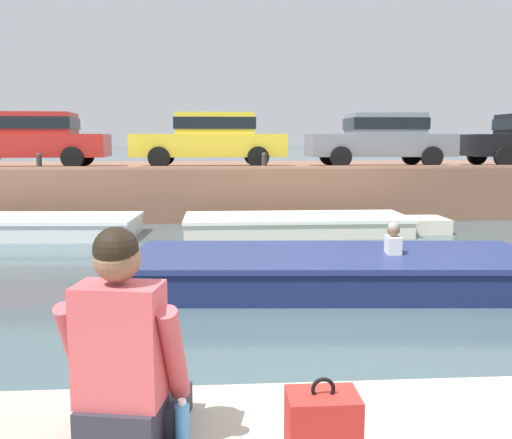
{
  "coord_description": "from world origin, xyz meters",
  "views": [
    {
      "loc": [
        -1.14,
        -2.94,
        2.24
      ],
      "look_at": [
        -0.64,
        4.29,
        1.22
      ],
      "focal_mm": 40.0,
      "sensor_mm": 36.0,
      "label": 1
    }
  ],
  "objects_px": {
    "mooring_bollard_mid": "(264,160)",
    "car_centre_grey": "(381,137)",
    "motorboat_passing": "(353,271)",
    "bottle_drink": "(182,423)",
    "boat_moored_west_white": "(0,227)",
    "boat_moored_central_cream": "(306,224)",
    "car_leftmost_red": "(30,137)",
    "mooring_bollard_west": "(39,160)",
    "car_left_inner_yellow": "(211,137)",
    "backpack_on_ledge": "(322,435)",
    "person_seated_left": "(124,360)"
  },
  "relations": [
    {
      "from": "motorboat_passing",
      "to": "backpack_on_ledge",
      "type": "distance_m",
      "value": 6.5
    },
    {
      "from": "person_seated_left",
      "to": "boat_moored_west_white",
      "type": "bearing_deg",
      "value": 112.65
    },
    {
      "from": "car_leftmost_red",
      "to": "bottle_drink",
      "type": "height_order",
      "value": "car_leftmost_red"
    },
    {
      "from": "boat_moored_central_cream",
      "to": "car_centre_grey",
      "type": "height_order",
      "value": "car_centre_grey"
    },
    {
      "from": "car_left_inner_yellow",
      "to": "car_centre_grey",
      "type": "height_order",
      "value": "same"
    },
    {
      "from": "mooring_bollard_mid",
      "to": "backpack_on_ledge",
      "type": "bearing_deg",
      "value": -93.82
    },
    {
      "from": "car_left_inner_yellow",
      "to": "car_centre_grey",
      "type": "xyz_separation_m",
      "value": [
        4.98,
        -0.0,
        -0.0
      ]
    },
    {
      "from": "mooring_bollard_west",
      "to": "person_seated_left",
      "type": "xyz_separation_m",
      "value": [
        4.26,
        -13.06,
        -0.4
      ]
    },
    {
      "from": "boat_moored_west_white",
      "to": "bottle_drink",
      "type": "height_order",
      "value": "bottle_drink"
    },
    {
      "from": "motorboat_passing",
      "to": "car_leftmost_red",
      "type": "xyz_separation_m",
      "value": [
        -7.28,
        8.31,
        2.03
      ]
    },
    {
      "from": "mooring_bollard_west",
      "to": "backpack_on_ledge",
      "type": "xyz_separation_m",
      "value": [
        5.07,
        -13.37,
        -0.61
      ]
    },
    {
      "from": "car_centre_grey",
      "to": "bottle_drink",
      "type": "xyz_separation_m",
      "value": [
        -5.0,
        -14.27,
        -1.28
      ]
    },
    {
      "from": "car_left_inner_yellow",
      "to": "mooring_bollard_west",
      "type": "distance_m",
      "value": 4.72
    },
    {
      "from": "car_left_inner_yellow",
      "to": "bottle_drink",
      "type": "distance_m",
      "value": 14.33
    },
    {
      "from": "boat_moored_west_white",
      "to": "car_left_inner_yellow",
      "type": "height_order",
      "value": "car_left_inner_yellow"
    },
    {
      "from": "car_centre_grey",
      "to": "car_leftmost_red",
      "type": "bearing_deg",
      "value": 179.98
    },
    {
      "from": "boat_moored_central_cream",
      "to": "mooring_bollard_mid",
      "type": "bearing_deg",
      "value": 112.51
    },
    {
      "from": "boat_moored_west_white",
      "to": "car_left_inner_yellow",
      "type": "bearing_deg",
      "value": 33.13
    },
    {
      "from": "boat_moored_west_white",
      "to": "boat_moored_central_cream",
      "type": "xyz_separation_m",
      "value": [
        7.15,
        -0.02,
        -0.02
      ]
    },
    {
      "from": "backpack_on_ledge",
      "to": "car_leftmost_red",
      "type": "bearing_deg",
      "value": 111.18
    },
    {
      "from": "motorboat_passing",
      "to": "mooring_bollard_mid",
      "type": "xyz_separation_m",
      "value": [
        -0.76,
        7.14,
        1.42
      ]
    },
    {
      "from": "person_seated_left",
      "to": "backpack_on_ledge",
      "type": "height_order",
      "value": "person_seated_left"
    },
    {
      "from": "motorboat_passing",
      "to": "bottle_drink",
      "type": "bearing_deg",
      "value": -110.33
    },
    {
      "from": "bottle_drink",
      "to": "backpack_on_ledge",
      "type": "bearing_deg",
      "value": -25.15
    },
    {
      "from": "person_seated_left",
      "to": "bottle_drink",
      "type": "bearing_deg",
      "value": -10.83
    },
    {
      "from": "mooring_bollard_mid",
      "to": "person_seated_left",
      "type": "relative_size",
      "value": 0.46
    },
    {
      "from": "boat_moored_central_cream",
      "to": "car_leftmost_red",
      "type": "bearing_deg",
      "value": 156.51
    },
    {
      "from": "car_centre_grey",
      "to": "person_seated_left",
      "type": "bearing_deg",
      "value": -110.25
    },
    {
      "from": "mooring_bollard_mid",
      "to": "person_seated_left",
      "type": "distance_m",
      "value": 13.17
    },
    {
      "from": "boat_moored_west_white",
      "to": "backpack_on_ledge",
      "type": "height_order",
      "value": "backpack_on_ledge"
    },
    {
      "from": "boat_moored_central_cream",
      "to": "mooring_bollard_west",
      "type": "distance_m",
      "value": 7.26
    },
    {
      "from": "car_leftmost_red",
      "to": "car_centre_grey",
      "type": "distance_m",
      "value": 10.07
    },
    {
      "from": "mooring_bollard_west",
      "to": "boat_moored_west_white",
      "type": "bearing_deg",
      "value": -99.72
    },
    {
      "from": "mooring_bollard_mid",
      "to": "car_centre_grey",
      "type": "bearing_deg",
      "value": 18.19
    },
    {
      "from": "car_leftmost_red",
      "to": "mooring_bollard_west",
      "type": "bearing_deg",
      "value": -64.39
    },
    {
      "from": "car_left_inner_yellow",
      "to": "bottle_drink",
      "type": "bearing_deg",
      "value": -90.09
    },
    {
      "from": "boat_moored_west_white",
      "to": "backpack_on_ledge",
      "type": "distance_m",
      "value": 12.61
    },
    {
      "from": "mooring_bollard_mid",
      "to": "bottle_drink",
      "type": "xyz_separation_m",
      "value": [
        -1.46,
        -13.1,
        -0.68
      ]
    },
    {
      "from": "boat_moored_west_white",
      "to": "mooring_bollard_mid",
      "type": "bearing_deg",
      "value": 17.73
    },
    {
      "from": "car_leftmost_red",
      "to": "bottle_drink",
      "type": "relative_size",
      "value": 21.93
    },
    {
      "from": "backpack_on_ledge",
      "to": "bottle_drink",
      "type": "bearing_deg",
      "value": 154.85
    },
    {
      "from": "motorboat_passing",
      "to": "car_leftmost_red",
      "type": "distance_m",
      "value": 11.23
    },
    {
      "from": "motorboat_passing",
      "to": "car_left_inner_yellow",
      "type": "relative_size",
      "value": 1.68
    },
    {
      "from": "boat_moored_central_cream",
      "to": "car_centre_grey",
      "type": "xyz_separation_m",
      "value": [
        2.7,
        3.2,
        2.08
      ]
    },
    {
      "from": "boat_moored_west_white",
      "to": "boat_moored_central_cream",
      "type": "bearing_deg",
      "value": -0.14
    },
    {
      "from": "car_leftmost_red",
      "to": "bottle_drink",
      "type": "bearing_deg",
      "value": -70.45
    },
    {
      "from": "boat_moored_central_cream",
      "to": "car_left_inner_yellow",
      "type": "xyz_separation_m",
      "value": [
        -2.28,
        3.2,
        2.08
      ]
    },
    {
      "from": "boat_moored_west_white",
      "to": "car_leftmost_red",
      "type": "relative_size",
      "value": 1.55
    },
    {
      "from": "boat_moored_west_white",
      "to": "car_left_inner_yellow",
      "type": "relative_size",
      "value": 1.58
    },
    {
      "from": "mooring_bollard_mid",
      "to": "bottle_drink",
      "type": "distance_m",
      "value": 13.2
    }
  ]
}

